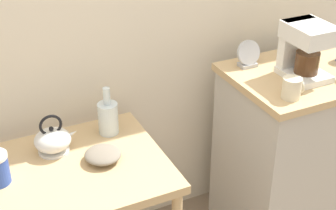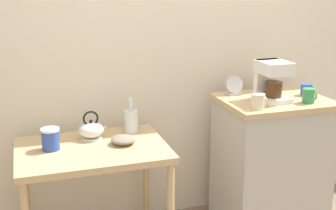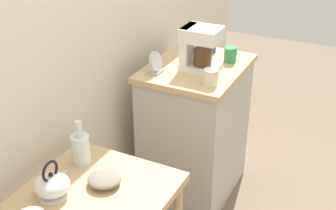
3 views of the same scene
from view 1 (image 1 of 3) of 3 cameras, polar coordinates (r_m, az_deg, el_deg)
name	(u,v)px [view 1 (image 1 of 3)]	position (r m, az deg, el deg)	size (l,w,h in m)	color
wooden_table	(61,188)	(2.19, -11.99, -9.17)	(0.89, 0.64, 0.73)	tan
kitchen_counter	(293,152)	(2.73, 13.89, -5.14)	(0.70, 0.56, 0.93)	#BCB7AD
bowl_stoneware	(103,155)	(2.15, -7.33, -5.56)	(0.15, 0.15, 0.05)	gray
teakettle	(53,140)	(2.23, -12.79, -3.85)	(0.19, 0.16, 0.18)	white
glass_carafe_vase	(108,117)	(2.30, -6.76, -1.35)	(0.09, 0.09, 0.23)	silver
coffee_maker	(304,48)	(2.41, 15.08, 6.26)	(0.18, 0.22, 0.26)	white
mug_small_cream	(292,88)	(2.23, 13.79, 1.87)	(0.09, 0.08, 0.09)	beige
table_clock	(248,55)	(2.48, 9.02, 5.55)	(0.12, 0.06, 0.13)	#B2B5BA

